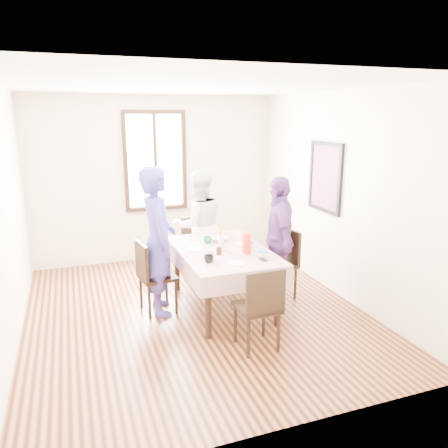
{
  "coord_description": "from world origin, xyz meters",
  "views": [
    {
      "loc": [
        -1.34,
        -4.83,
        2.39
      ],
      "look_at": [
        0.38,
        -0.02,
        1.1
      ],
      "focal_mm": 34.85,
      "sensor_mm": 36.0,
      "label": 1
    }
  ],
  "objects_px": {
    "chair_far": "(199,249)",
    "chair_near": "(257,307)",
    "dining_table": "(223,279)",
    "person_right": "(277,238)",
    "chair_right": "(278,264)",
    "chair_left": "(158,277)",
    "person_left": "(158,241)",
    "person_far": "(199,226)"
  },
  "relations": [
    {
      "from": "chair_far",
      "to": "chair_near",
      "type": "height_order",
      "value": "same"
    },
    {
      "from": "dining_table",
      "to": "chair_far",
      "type": "bearing_deg",
      "value": 90.0
    },
    {
      "from": "person_right",
      "to": "chair_right",
      "type": "bearing_deg",
      "value": 104.95
    },
    {
      "from": "chair_right",
      "to": "person_right",
      "type": "height_order",
      "value": "person_right"
    },
    {
      "from": "chair_left",
      "to": "person_left",
      "type": "height_order",
      "value": "person_left"
    },
    {
      "from": "chair_near",
      "to": "person_left",
      "type": "height_order",
      "value": "person_left"
    },
    {
      "from": "chair_far",
      "to": "chair_left",
      "type": "bearing_deg",
      "value": 48.76
    },
    {
      "from": "chair_right",
      "to": "chair_far",
      "type": "relative_size",
      "value": 1.0
    },
    {
      "from": "person_left",
      "to": "person_right",
      "type": "height_order",
      "value": "person_left"
    },
    {
      "from": "chair_near",
      "to": "chair_far",
      "type": "bearing_deg",
      "value": 88.19
    },
    {
      "from": "chair_left",
      "to": "person_right",
      "type": "relative_size",
      "value": 0.56
    },
    {
      "from": "chair_far",
      "to": "person_right",
      "type": "relative_size",
      "value": 0.56
    },
    {
      "from": "person_far",
      "to": "person_right",
      "type": "relative_size",
      "value": 0.99
    },
    {
      "from": "chair_right",
      "to": "person_left",
      "type": "height_order",
      "value": "person_left"
    },
    {
      "from": "dining_table",
      "to": "chair_far",
      "type": "height_order",
      "value": "chair_far"
    },
    {
      "from": "person_far",
      "to": "chair_near",
      "type": "bearing_deg",
      "value": 87.87
    },
    {
      "from": "person_far",
      "to": "person_right",
      "type": "bearing_deg",
      "value": 125.87
    },
    {
      "from": "person_far",
      "to": "chair_far",
      "type": "bearing_deg",
      "value": -92.13
    },
    {
      "from": "dining_table",
      "to": "person_right",
      "type": "xyz_separation_m",
      "value": [
        0.78,
        0.05,
        0.44
      ]
    },
    {
      "from": "dining_table",
      "to": "person_far",
      "type": "distance_m",
      "value": 1.13
    },
    {
      "from": "chair_left",
      "to": "chair_near",
      "type": "height_order",
      "value": "same"
    },
    {
      "from": "chair_right",
      "to": "person_left",
      "type": "relative_size",
      "value": 0.5
    },
    {
      "from": "chair_left",
      "to": "person_far",
      "type": "height_order",
      "value": "person_far"
    },
    {
      "from": "chair_left",
      "to": "person_left",
      "type": "distance_m",
      "value": 0.45
    },
    {
      "from": "chair_near",
      "to": "chair_right",
      "type": "bearing_deg",
      "value": 52.47
    },
    {
      "from": "chair_right",
      "to": "chair_near",
      "type": "distance_m",
      "value": 1.37
    },
    {
      "from": "person_left",
      "to": "person_far",
      "type": "height_order",
      "value": "person_left"
    },
    {
      "from": "chair_left",
      "to": "person_left",
      "type": "bearing_deg",
      "value": 82.0
    },
    {
      "from": "chair_right",
      "to": "person_left",
      "type": "bearing_deg",
      "value": 79.22
    },
    {
      "from": "chair_far",
      "to": "person_far",
      "type": "height_order",
      "value": "person_far"
    },
    {
      "from": "person_right",
      "to": "person_far",
      "type": "bearing_deg",
      "value": -127.05
    },
    {
      "from": "chair_near",
      "to": "person_left",
      "type": "bearing_deg",
      "value": 120.96
    },
    {
      "from": "person_far",
      "to": "person_right",
      "type": "xyz_separation_m",
      "value": [
        0.78,
        -0.99,
        0.01
      ]
    },
    {
      "from": "chair_left",
      "to": "chair_right",
      "type": "bearing_deg",
      "value": 78.54
    },
    {
      "from": "dining_table",
      "to": "chair_near",
      "type": "xyz_separation_m",
      "value": [
        0.0,
        -1.06,
        0.08
      ]
    },
    {
      "from": "chair_left",
      "to": "chair_far",
      "type": "bearing_deg",
      "value": 130.96
    },
    {
      "from": "chair_near",
      "to": "person_far",
      "type": "height_order",
      "value": "person_far"
    },
    {
      "from": "chair_far",
      "to": "chair_near",
      "type": "relative_size",
      "value": 1.0
    },
    {
      "from": "chair_near",
      "to": "person_right",
      "type": "xyz_separation_m",
      "value": [
        0.78,
        1.11,
        0.36
      ]
    },
    {
      "from": "person_left",
      "to": "person_far",
      "type": "xyz_separation_m",
      "value": [
        0.78,
        0.9,
        -0.09
      ]
    },
    {
      "from": "chair_near",
      "to": "person_left",
      "type": "relative_size",
      "value": 0.5
    },
    {
      "from": "person_right",
      "to": "chair_far",
      "type": "bearing_deg",
      "value": -127.58
    }
  ]
}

